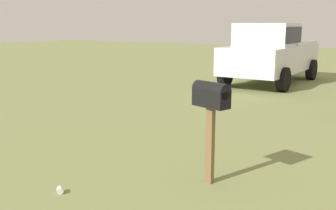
% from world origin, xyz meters
% --- Properties ---
extents(mailbox, '(0.32, 0.53, 1.34)m').
position_xyz_m(mailbox, '(6.56, 0.08, 1.07)').
color(mailbox, brown).
rests_on(mailbox, ground).
extents(pickup_truck, '(5.04, 2.27, 2.09)m').
position_xyz_m(pickup_truck, '(15.68, 2.64, 1.10)').
color(pickup_truck, silver).
rests_on(pickup_truck, ground).
extents(litter_cup_far_scatter, '(0.13, 0.13, 0.08)m').
position_xyz_m(litter_cup_far_scatter, '(5.22, 1.44, 0.04)').
color(litter_cup_far_scatter, white).
rests_on(litter_cup_far_scatter, ground).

